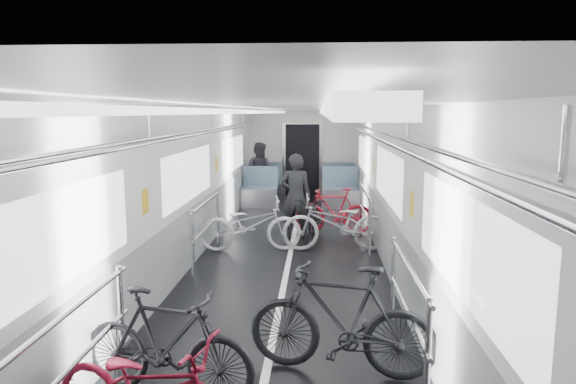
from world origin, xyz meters
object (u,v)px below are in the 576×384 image
Objects in this scene: bike_left_mid at (167,343)px; bike_aisle at (312,218)px; bike_left_far at (250,225)px; person_standing at (296,196)px; bike_right_far at (334,211)px; bike_right_mid at (336,223)px; person_seated at (259,172)px; bike_right_near at (341,319)px.

bike_left_mid is 0.97× the size of bike_aisle.
person_standing is (0.73, 0.89, 0.34)m from bike_left_far.
bike_left_far is at bearing -137.72° from bike_aisle.
bike_left_mid is at bearing -13.17° from bike_right_far.
person_seated is at bearing -162.28° from bike_right_mid.
bike_right_near is at bearing 120.79° from person_seated.
bike_aisle is 0.50m from person_standing.
bike_left_mid is 4.56m from bike_left_far.
bike_right_near is at bearing -59.45° from bike_left_mid.
bike_right_mid is (1.54, 4.63, 0.02)m from bike_left_mid.
bike_left_mid is at bearing -21.83° from bike_right_mid.
person_standing reaches higher than bike_left_far.
bike_left_mid is 4.88m from bike_right_mid.
bike_left_far is at bearing -46.19° from bike_right_far.
bike_right_near is 0.93× the size of bike_right_mid.
bike_right_near is 1.06× the size of person_standing.
bike_left_mid reaches higher than bike_left_far.
bike_aisle is (-0.32, 4.88, -0.09)m from bike_right_near.
person_seated is at bearing 114.55° from bike_aisle.
person_standing is (-0.63, 4.98, 0.29)m from bike_right_near.
bike_right_near is (1.44, 0.47, 0.05)m from bike_left_mid.
bike_right_mid reaches higher than bike_right_far.
bike_left_mid is 0.97× the size of person_standing.
person_standing is (-0.73, -0.43, 0.35)m from bike_right_far.
person_standing is at bearing -141.87° from bike_right_mid.
bike_aisle is at bearing 129.14° from person_seated.
bike_left_far is 1.15× the size of bike_right_far.
bike_left_far is at bearing 52.77° from person_standing.
bike_left_far is 1.20m from person_standing.
bike_right_near reaches higher than bike_right_far.
bike_left_mid is 0.85× the size of bike_right_mid.
bike_right_near is at bearing 0.48° from bike_right_far.
bike_left_mid is 0.89× the size of bike_left_far.
person_seated reaches higher than bike_right_mid.
bike_right_mid is 1.22× the size of bike_right_far.
bike_left_far is at bearing -150.50° from bike_right_near.
person_standing reaches higher than bike_left_mid.
bike_right_far is at bearing 176.54° from bike_right_mid.
person_seated is (-1.78, 8.99, 0.27)m from bike_right_near.
person_seated reaches higher than bike_right_far.
bike_right_far is 0.94× the size of person_standing.
bike_right_near is 5.41m from bike_right_far.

